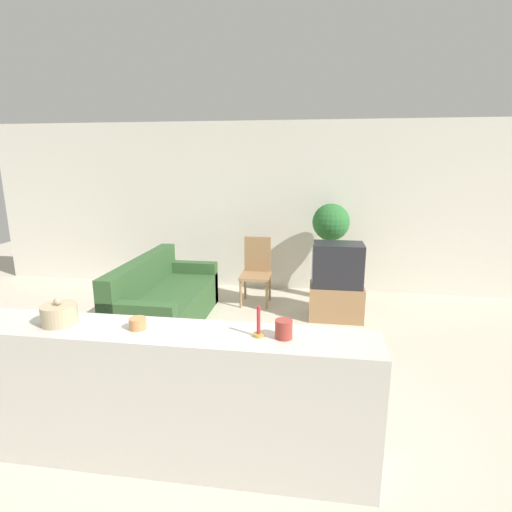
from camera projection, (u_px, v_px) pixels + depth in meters
ground_plane at (196, 404)px, 3.52m from camera, size 14.00×14.00×0.00m
wall_back at (254, 207)px, 6.51m from camera, size 9.00×0.06×2.70m
couch at (164, 302)px, 5.17m from camera, size 0.86×1.94×0.87m
tv_stand at (336, 302)px, 5.40m from camera, size 0.71×0.47×0.47m
television at (337, 265)px, 5.28m from camera, size 0.66×0.45×0.57m
wooden_chair at (256, 268)px, 5.95m from camera, size 0.44×0.44×0.99m
plant_stand at (329, 273)px, 6.12m from camera, size 0.19×0.19×0.83m
potted_plant at (331, 223)px, 5.94m from camera, size 0.55×0.55×0.65m
foreground_counter at (166, 397)px, 2.77m from camera, size 2.88×0.44×0.99m
decorative_bowl at (59, 314)px, 2.74m from camera, size 0.24×0.24×0.19m
candle_jar at (138, 323)px, 2.67m from camera, size 0.11×0.11×0.08m
candlestick at (259, 327)px, 2.55m from camera, size 0.07×0.07×0.21m
coffee_tin at (284, 329)px, 2.53m from camera, size 0.11×0.11×0.12m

